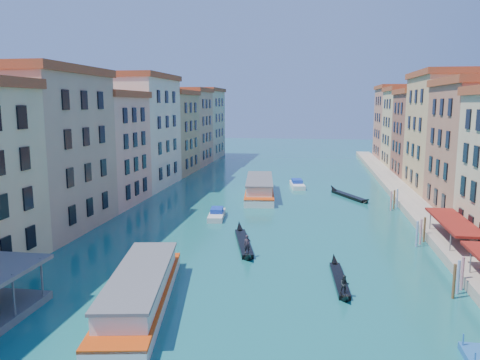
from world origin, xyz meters
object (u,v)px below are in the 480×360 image
object	(u,v)px
gondola_fore	(244,241)
gondola_right	(340,279)
vaporetto_near	(141,289)
vaporetto_far	(259,188)

from	to	relation	value
gondola_fore	gondola_right	world-z (taller)	gondola_fore
gondola_fore	vaporetto_near	bearing A→B (deg)	-122.58
gondola_right	gondola_fore	bearing A→B (deg)	132.34
vaporetto_near	vaporetto_far	bearing A→B (deg)	74.74
vaporetto_near	vaporetto_far	world-z (taller)	vaporetto_far
vaporetto_near	gondola_right	world-z (taller)	vaporetto_near
vaporetto_near	gondola_fore	xyz separation A→B (m)	(5.63, 16.54, -0.79)
vaporetto_near	gondola_fore	size ratio (longest dim) A/B	1.46
gondola_fore	gondola_right	size ratio (longest dim) A/B	1.21
vaporetto_near	gondola_fore	bearing A→B (deg)	61.02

